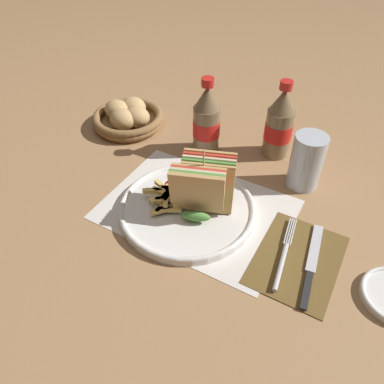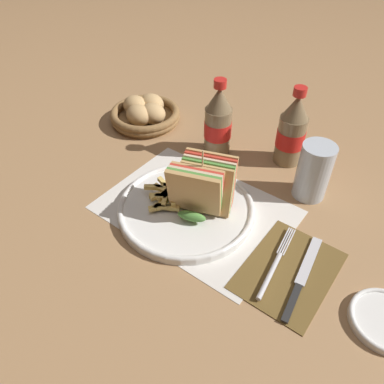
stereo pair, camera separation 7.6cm
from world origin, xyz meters
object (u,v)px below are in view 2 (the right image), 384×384
at_px(club_sandwich, 202,187).
at_px(coke_bottle_near, 218,123).
at_px(knife, 302,277).
at_px(glass_near, 313,175).
at_px(fork, 273,268).
at_px(plate_main, 186,208).
at_px(coke_bottle_far, 292,132).
at_px(bread_basket, 145,114).

height_order(club_sandwich, coke_bottle_near, coke_bottle_near).
distance_m(knife, glass_near, 0.24).
height_order(club_sandwich, knife, club_sandwich).
bearing_deg(coke_bottle_near, fork, -40.10).
relative_size(plate_main, coke_bottle_far, 1.47).
height_order(club_sandwich, fork, club_sandwich).
relative_size(club_sandwich, glass_near, 1.11).
distance_m(knife, coke_bottle_near, 0.41).
bearing_deg(plate_main, glass_near, 48.77).
distance_m(knife, bread_basket, 0.61).
bearing_deg(fork, coke_bottle_far, 104.69).
xyz_separation_m(coke_bottle_near, coke_bottle_far, (0.16, 0.07, 0.00)).
bearing_deg(club_sandwich, knife, -6.66).
xyz_separation_m(coke_bottle_near, bread_basket, (-0.24, -0.00, -0.06)).
xyz_separation_m(plate_main, knife, (0.26, -0.01, -0.00)).
relative_size(coke_bottle_near, coke_bottle_far, 1.00).
bearing_deg(plate_main, coke_bottle_far, 73.37).
xyz_separation_m(club_sandwich, knife, (0.24, -0.03, -0.06)).
relative_size(coke_bottle_far, bread_basket, 1.01).
xyz_separation_m(knife, coke_bottle_far, (-0.18, 0.30, 0.08)).
distance_m(plate_main, bread_basket, 0.37).
bearing_deg(knife, fork, -171.17).
height_order(coke_bottle_near, coke_bottle_far, same).
bearing_deg(coke_bottle_far, plate_main, -106.63).
height_order(knife, glass_near, glass_near).
bearing_deg(knife, club_sandwich, 165.38).
relative_size(fork, glass_near, 1.42).
xyz_separation_m(plate_main, coke_bottle_far, (0.09, 0.29, 0.07)).
distance_m(glass_near, bread_basket, 0.48).
xyz_separation_m(fork, glass_near, (-0.04, 0.23, 0.05)).
bearing_deg(knife, coke_bottle_near, 138.04).
bearing_deg(plate_main, club_sandwich, 32.77).
bearing_deg(coke_bottle_far, knife, -58.91).
relative_size(club_sandwich, coke_bottle_far, 0.73).
distance_m(fork, knife, 0.05).
bearing_deg(knife, coke_bottle_far, 113.13).
bearing_deg(club_sandwich, coke_bottle_far, 77.61).
xyz_separation_m(plate_main, glass_near, (0.18, 0.20, 0.04)).
height_order(plate_main, knife, plate_main).
bearing_deg(knife, glass_near, 103.74).
bearing_deg(coke_bottle_far, bread_basket, -169.22).
xyz_separation_m(coke_bottle_near, glass_near, (0.25, -0.01, -0.03)).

